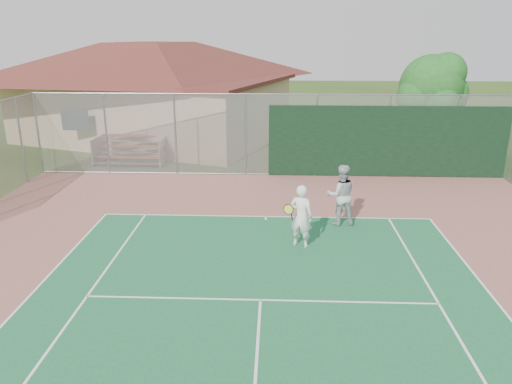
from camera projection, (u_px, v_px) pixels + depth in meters
back_fence at (319, 138)px, 21.10m from camera, size 20.08×0.11×3.53m
clubhouse at (152, 81)px, 28.29m from camera, size 17.27×14.25×6.40m
bleachers at (132, 149)px, 23.64m from camera, size 3.35×2.07×1.22m
tree at (433, 89)px, 24.16m from camera, size 3.62×3.43×5.05m
player_white_front at (301, 216)px, 14.30m from camera, size 0.94×0.74×1.86m
player_grey_back at (341, 195)px, 15.93m from camera, size 1.03×0.84×1.98m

